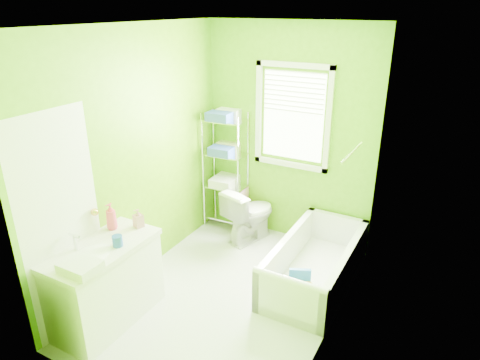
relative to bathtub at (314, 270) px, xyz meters
The scene contains 9 objects.
ground 0.95m from the bathtub, 137.85° to the right, with size 2.90×2.90×0.00m, color silver.
room_envelope 1.67m from the bathtub, 137.85° to the right, with size 2.14×2.94×2.62m.
window 1.78m from the bathtub, 128.73° to the left, with size 0.92×0.05×1.22m.
door 2.52m from the bathtub, 136.81° to the right, with size 0.09×0.80×2.00m.
right_wall_decor 1.37m from the bathtub, 61.90° to the right, with size 0.04×1.48×1.17m.
bathtub is the anchor object (origin of this frame).
toilet 1.15m from the bathtub, 154.37° to the left, with size 0.39×0.68×0.70m, color white.
vanity 2.11m from the bathtub, 135.39° to the right, with size 0.55×1.04×1.05m.
wire_shelf_unit 1.78m from the bathtub, 155.65° to the left, with size 0.54×0.43×1.56m.
Camera 1 is at (1.83, -3.08, 2.75)m, focal length 32.00 mm.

